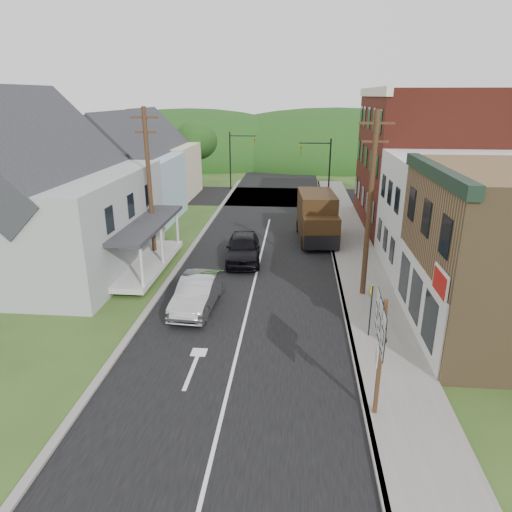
% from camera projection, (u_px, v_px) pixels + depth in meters
% --- Properties ---
extents(ground, '(120.00, 120.00, 0.00)m').
position_uv_depth(ground, '(244.00, 323.00, 20.25)').
color(ground, '#2D4719').
rests_on(ground, ground).
extents(road, '(9.00, 90.00, 0.02)m').
position_uv_depth(road, '(262.00, 251.00, 29.64)').
color(road, black).
rests_on(road, ground).
extents(cross_road, '(60.00, 9.00, 0.02)m').
position_uv_depth(cross_road, '(275.00, 197.00, 45.61)').
color(cross_road, black).
rests_on(cross_road, ground).
extents(sidewalk_right, '(2.80, 55.00, 0.15)m').
position_uv_depth(sidewalk_right, '(358.00, 264.00, 27.24)').
color(sidewalk_right, slate).
rests_on(sidewalk_right, ground).
extents(curb_right, '(0.20, 55.00, 0.15)m').
position_uv_depth(curb_right, '(335.00, 263.00, 27.35)').
color(curb_right, slate).
rests_on(curb_right, ground).
extents(curb_left, '(0.30, 55.00, 0.12)m').
position_uv_depth(curb_left, '(184.00, 258.00, 28.14)').
color(curb_left, slate).
rests_on(curb_left, ground).
extents(storefront_white, '(8.00, 7.00, 6.50)m').
position_uv_depth(storefront_white, '(462.00, 216.00, 25.25)').
color(storefront_white, silver).
rests_on(storefront_white, ground).
extents(storefront_red, '(8.00, 12.00, 10.00)m').
position_uv_depth(storefront_red, '(422.00, 161.00, 33.59)').
color(storefront_red, maroon).
rests_on(storefront_red, ground).
extents(house_gray, '(10.20, 12.24, 8.35)m').
position_uv_depth(house_gray, '(43.00, 196.00, 25.50)').
color(house_gray, '#9A9D9F').
rests_on(house_gray, ground).
extents(house_blue, '(7.14, 8.16, 7.28)m').
position_uv_depth(house_blue, '(130.00, 174.00, 35.93)').
color(house_blue, '#9CBFD4').
rests_on(house_blue, ground).
extents(house_cream, '(7.14, 8.16, 7.28)m').
position_uv_depth(house_cream, '(157.00, 159.00, 44.42)').
color(house_cream, beige).
rests_on(house_cream, ground).
extents(utility_pole_right, '(1.60, 0.26, 9.00)m').
position_uv_depth(utility_pole_right, '(370.00, 206.00, 21.51)').
color(utility_pole_right, '#472D19').
rests_on(utility_pole_right, ground).
extents(utility_pole_left, '(1.60, 0.26, 9.00)m').
position_uv_depth(utility_pole_left, '(149.00, 184.00, 26.77)').
color(utility_pole_left, '#472D19').
rests_on(utility_pole_left, ground).
extents(traffic_signal_right, '(2.87, 0.20, 6.00)m').
position_uv_depth(traffic_signal_right, '(322.00, 164.00, 40.70)').
color(traffic_signal_right, black).
rests_on(traffic_signal_right, ground).
extents(traffic_signal_left, '(2.87, 0.20, 6.00)m').
position_uv_depth(traffic_signal_left, '(237.00, 154.00, 48.01)').
color(traffic_signal_left, black).
rests_on(traffic_signal_left, ground).
extents(tree_left_b, '(4.80, 4.80, 6.94)m').
position_uv_depth(tree_left_b, '(18.00, 167.00, 31.35)').
color(tree_left_b, '#382616').
rests_on(tree_left_b, ground).
extents(tree_left_c, '(5.80, 5.80, 8.41)m').
position_uv_depth(tree_left_c, '(49.00, 141.00, 38.68)').
color(tree_left_c, '#382616').
rests_on(tree_left_c, ground).
extents(tree_left_d, '(4.80, 4.80, 6.94)m').
position_uv_depth(tree_left_d, '(195.00, 141.00, 49.45)').
color(tree_left_d, '#382616').
rests_on(tree_left_d, ground).
extents(forested_ridge, '(90.00, 30.00, 16.00)m').
position_uv_depth(forested_ridge, '(284.00, 160.00, 71.90)').
color(forested_ridge, '#1A320F').
rests_on(forested_ridge, ground).
extents(silver_sedan, '(1.88, 4.75, 1.54)m').
position_uv_depth(silver_sedan, '(198.00, 293.00, 21.46)').
color(silver_sedan, '#ACACB1').
rests_on(silver_sedan, ground).
extents(dark_sedan, '(2.43, 5.13, 1.70)m').
position_uv_depth(dark_sedan, '(243.00, 248.00, 27.56)').
color(dark_sedan, black).
rests_on(dark_sedan, ground).
extents(delivery_van, '(2.81, 5.99, 3.26)m').
position_uv_depth(delivery_van, '(317.00, 218.00, 31.29)').
color(delivery_van, '#321F0E').
rests_on(delivery_van, ground).
extents(route_sign_cluster, '(0.25, 2.21, 3.87)m').
position_uv_depth(route_sign_cluster, '(380.00, 342.00, 13.53)').
color(route_sign_cluster, '#472D19').
rests_on(route_sign_cluster, sidewalk_right).
extents(warning_sign, '(0.22, 0.63, 2.37)m').
position_uv_depth(warning_sign, '(371.00, 302.00, 18.44)').
color(warning_sign, black).
rests_on(warning_sign, sidewalk_right).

